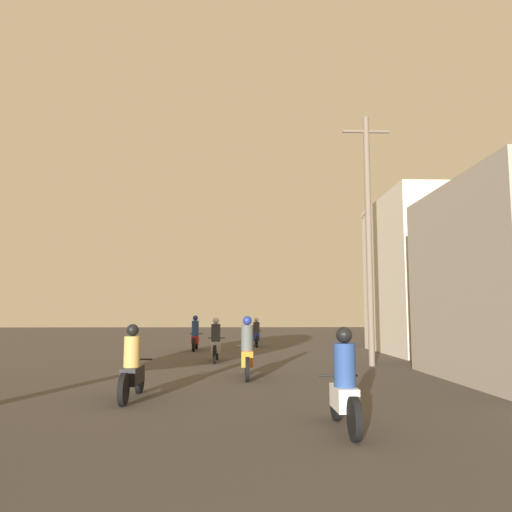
# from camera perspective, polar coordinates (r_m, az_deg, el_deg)

# --- Properties ---
(motorcycle_white) EXTENTS (0.60, 1.88, 1.49)m
(motorcycle_white) POSITION_cam_1_polar(r_m,az_deg,el_deg) (7.64, 10.06, -14.61)
(motorcycle_white) COLOR black
(motorcycle_white) RESTS_ON ground_plane
(motorcycle_black) EXTENTS (0.60, 2.07, 1.47)m
(motorcycle_black) POSITION_cam_1_polar(r_m,az_deg,el_deg) (10.40, -13.95, -12.43)
(motorcycle_black) COLOR black
(motorcycle_black) RESTS_ON ground_plane
(motorcycle_orange) EXTENTS (0.60, 2.09, 1.61)m
(motorcycle_orange) POSITION_cam_1_polar(r_m,az_deg,el_deg) (13.36, -1.02, -11.02)
(motorcycle_orange) COLOR black
(motorcycle_orange) RESTS_ON ground_plane
(motorcycle_silver) EXTENTS (0.60, 2.04, 1.55)m
(motorcycle_silver) POSITION_cam_1_polar(r_m,az_deg,el_deg) (17.78, -4.62, -9.94)
(motorcycle_silver) COLOR black
(motorcycle_silver) RESTS_ON ground_plane
(motorcycle_red) EXTENTS (0.60, 2.11, 1.58)m
(motorcycle_red) POSITION_cam_1_polar(r_m,az_deg,el_deg) (23.21, -6.96, -9.08)
(motorcycle_red) COLOR black
(motorcycle_red) RESTS_ON ground_plane
(motorcycle_blue) EXTENTS (0.60, 1.90, 1.48)m
(motorcycle_blue) POSITION_cam_1_polar(r_m,az_deg,el_deg) (25.60, 0.04, -8.97)
(motorcycle_blue) COLOR black
(motorcycle_blue) RESTS_ON ground_plane
(building_right_far) EXTENTS (4.03, 6.22, 6.64)m
(building_right_far) POSITION_cam_1_polar(r_m,az_deg,el_deg) (22.57, 19.04, -2.03)
(building_right_far) COLOR beige
(building_right_far) RESTS_ON ground_plane
(utility_pole_far) EXTENTS (1.60, 0.20, 8.29)m
(utility_pole_far) POSITION_cam_1_polar(r_m,az_deg,el_deg) (16.90, 12.76, 2.57)
(utility_pole_far) COLOR #6B5B4C
(utility_pole_far) RESTS_ON ground_plane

